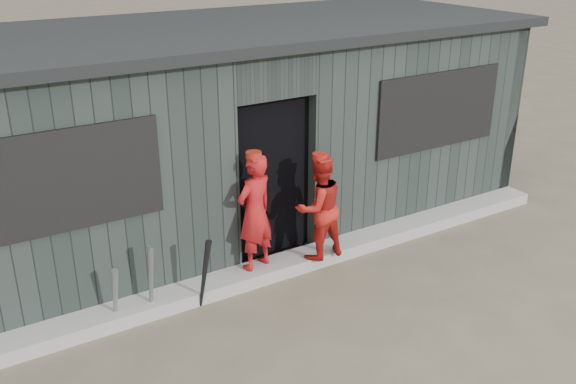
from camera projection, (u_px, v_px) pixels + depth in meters
ground at (388, 350)px, 6.10m from camera, size 80.00×80.00×0.00m
curb at (287, 264)px, 7.50m from camera, size 8.00×0.36×0.15m
bat_left at (115, 297)px, 6.35m from camera, size 0.08×0.24×0.69m
bat_mid at (151, 280)px, 6.50m from camera, size 0.09×0.19×0.83m
bat_right at (204, 274)px, 6.61m from camera, size 0.15×0.25×0.83m
player_red_left at (255, 212)px, 7.05m from camera, size 0.57×0.45×1.35m
player_red_right at (319, 207)px, 7.31m from camera, size 0.61×0.48×1.25m
player_grey_back at (303, 201)px, 8.04m from camera, size 0.61×0.49×1.09m
dugout at (219, 129)px, 8.36m from camera, size 8.30×3.30×2.62m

